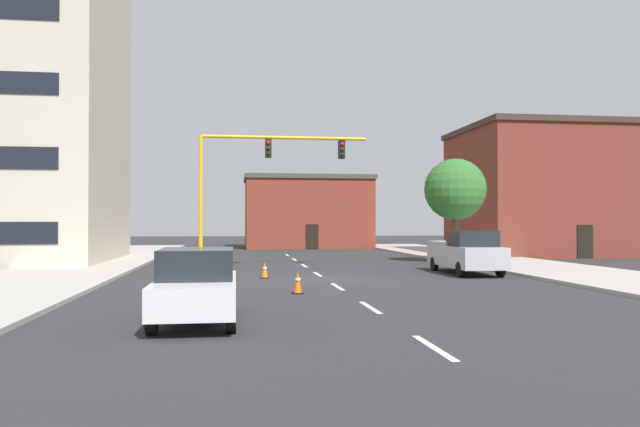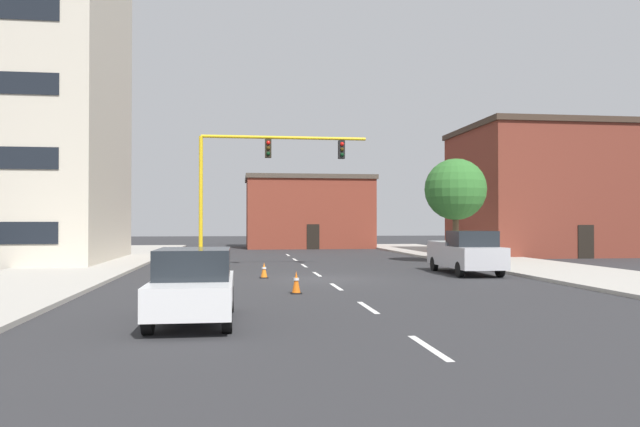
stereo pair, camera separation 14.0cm
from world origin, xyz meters
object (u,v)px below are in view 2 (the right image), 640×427
traffic_signal_gantry (225,224)px  pickup_truck_silver (466,253)px  sedan_white_near_left (193,285)px  traffic_cone_roadside_b (296,283)px  traffic_cone_roadside_a (264,270)px  tree_right_mid (456,190)px

traffic_signal_gantry → pickup_truck_silver: (11.05, -4.48, -1.29)m
traffic_signal_gantry → sedan_white_near_left: (-0.41, -16.69, -1.38)m
traffic_signal_gantry → traffic_cone_roadside_b: traffic_signal_gantry is taller
traffic_signal_gantry → sedan_white_near_left: bearing=-91.4°
pickup_truck_silver → sedan_white_near_left: pickup_truck_silver is taller
pickup_truck_silver → traffic_cone_roadside_a: 9.37m
traffic_signal_gantry → traffic_cone_roadside_a: size_ratio=14.08×
traffic_cone_roadside_a → traffic_cone_roadside_b: traffic_cone_roadside_b is taller
sedan_white_near_left → traffic_cone_roadside_a: (2.15, 11.25, -0.56)m
pickup_truck_silver → traffic_cone_roadside_b: pickup_truck_silver is taller
traffic_cone_roadside_a → traffic_signal_gantry: bearing=107.8°
pickup_truck_silver → traffic_cone_roadside_b: size_ratio=7.17×
tree_right_mid → pickup_truck_silver: tree_right_mid is taller
sedan_white_near_left → traffic_cone_roadside_a: 11.47m
traffic_signal_gantry → traffic_cone_roadside_b: bearing=-77.2°
tree_right_mid → pickup_truck_silver: 8.44m
pickup_truck_silver → traffic_cone_roadside_a: (-9.30, -0.96, -0.65)m
traffic_cone_roadside_b → pickup_truck_silver: bearing=38.7°
traffic_signal_gantry → traffic_cone_roadside_b: (2.57, -11.28, -1.89)m
tree_right_mid → sedan_white_near_left: (-13.71, -19.65, -3.40)m
pickup_truck_silver → traffic_signal_gantry: bearing=157.9°
traffic_cone_roadside_b → sedan_white_near_left: bearing=-118.8°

